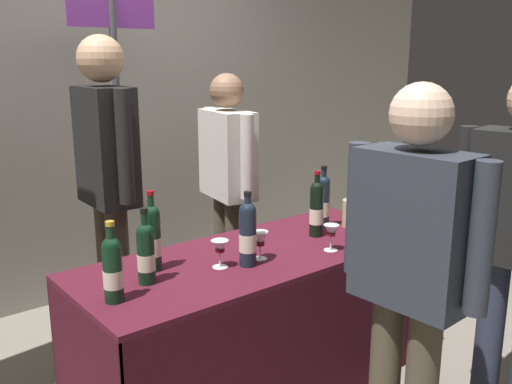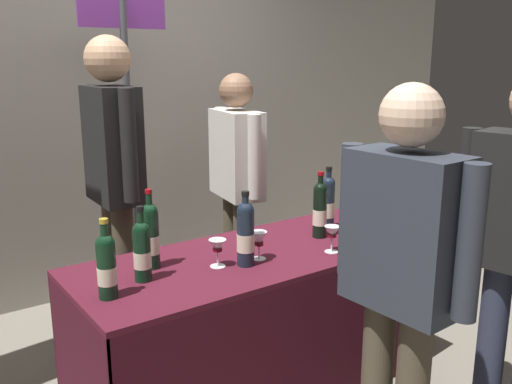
{
  "view_description": "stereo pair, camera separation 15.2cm",
  "coord_description": "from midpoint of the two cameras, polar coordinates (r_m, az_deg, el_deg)",
  "views": [
    {
      "loc": [
        -1.58,
        -1.95,
        1.64
      ],
      "look_at": [
        0.0,
        0.0,
        1.03
      ],
      "focal_mm": 38.94,
      "sensor_mm": 36.0,
      "label": 1
    },
    {
      "loc": [
        -1.46,
        -2.05,
        1.64
      ],
      "look_at": [
        0.0,
        0.0,
        1.03
      ],
      "focal_mm": 38.94,
      "sensor_mm": 36.0,
      "label": 2
    }
  ],
  "objects": [
    {
      "name": "booth_signpost",
      "position": [
        3.47,
        -11.75,
        7.3
      ],
      "size": [
        0.54,
        0.04,
        2.02
      ],
      "color": "#47474C",
      "rests_on": "ground_plane"
    },
    {
      "name": "featured_wine_bottle",
      "position": [
        2.2,
        -13.19,
        -7.34
      ],
      "size": [
        0.08,
        0.08,
        0.32
      ],
      "color": "black",
      "rests_on": "tasting_table"
    },
    {
      "name": "display_bottle_5",
      "position": [
        2.83,
        12.92,
        -2.51
      ],
      "size": [
        0.07,
        0.07,
        0.34
      ],
      "color": "black",
      "rests_on": "tasting_table"
    },
    {
      "name": "display_bottle_3",
      "position": [
        2.47,
        0.68,
        -4.25
      ],
      "size": [
        0.08,
        0.08,
        0.34
      ],
      "color": "#192333",
      "rests_on": "tasting_table"
    },
    {
      "name": "flower_vase",
      "position": [
        3.08,
        11.84,
        -1.58
      ],
      "size": [
        0.11,
        0.12,
        0.38
      ],
      "color": "tan",
      "rests_on": "tasting_table"
    },
    {
      "name": "wine_glass_mid",
      "position": [
        2.47,
        -2.22,
        -5.68
      ],
      "size": [
        0.08,
        0.08,
        0.13
      ],
      "color": "silver",
      "rests_on": "tasting_table"
    },
    {
      "name": "display_bottle_1",
      "position": [
        2.34,
        -9.82,
        -5.92
      ],
      "size": [
        0.07,
        0.07,
        0.32
      ],
      "color": "black",
      "rests_on": "tasting_table"
    },
    {
      "name": "display_bottle_2",
      "position": [
        3.03,
        8.84,
        -1.03
      ],
      "size": [
        0.07,
        0.07,
        0.34
      ],
      "color": "#192333",
      "rests_on": "tasting_table"
    },
    {
      "name": "wine_glass_near_taster",
      "position": [
        2.56,
        2.01,
        -4.97
      ],
      "size": [
        0.08,
        0.08,
        0.13
      ],
      "color": "silver",
      "rests_on": "tasting_table"
    },
    {
      "name": "tasting_table",
      "position": [
        2.76,
        1.6,
        -10.6
      ],
      "size": [
        1.76,
        0.7,
        0.73
      ],
      "color": "#4C1423",
      "rests_on": "ground_plane"
    },
    {
      "name": "display_bottle_4",
      "position": [
        2.89,
        8.08,
        -1.75
      ],
      "size": [
        0.07,
        0.07,
        0.35
      ],
      "color": "black",
      "rests_on": "tasting_table"
    },
    {
      "name": "taster_foreground_right",
      "position": [
        2.04,
        16.83,
        -7.3
      ],
      "size": [
        0.23,
        0.58,
        1.56
      ],
      "rotation": [
        0.0,
        0.0,
        1.62
      ],
      "color": "#4C4233",
      "rests_on": "ground_plane"
    },
    {
      "name": "vendor_assistant",
      "position": [
        3.07,
        -12.99,
        2.36
      ],
      "size": [
        0.24,
        0.56,
        1.75
      ],
      "rotation": [
        0.0,
        0.0,
        -1.6
      ],
      "color": "#4C4233",
      "rests_on": "ground_plane"
    },
    {
      "name": "vendor_presenter",
      "position": [
        3.53,
        -0.76,
        1.97
      ],
      "size": [
        0.28,
        0.59,
        1.55
      ],
      "rotation": [
        0.0,
        0.0,
        -1.75
      ],
      "color": "#4C4233",
      "rests_on": "ground_plane"
    },
    {
      "name": "wine_glass_near_vendor",
      "position": [
        2.69,
        9.43,
        -4.21
      ],
      "size": [
        0.08,
        0.08,
        0.13
      ],
      "color": "silver",
      "rests_on": "tasting_table"
    },
    {
      "name": "display_bottle_0",
      "position": [
        2.47,
        -9.05,
        -4.4
      ],
      "size": [
        0.08,
        0.08,
        0.36
      ],
      "color": "black",
      "rests_on": "tasting_table"
    },
    {
      "name": "back_partition",
      "position": [
        4.02,
        -13.32,
        8.56
      ],
      "size": [
        6.75,
        0.12,
        2.62
      ],
      "primitive_type": "cube",
      "color": "#9E998E",
      "rests_on": "ground_plane"
    }
  ]
}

